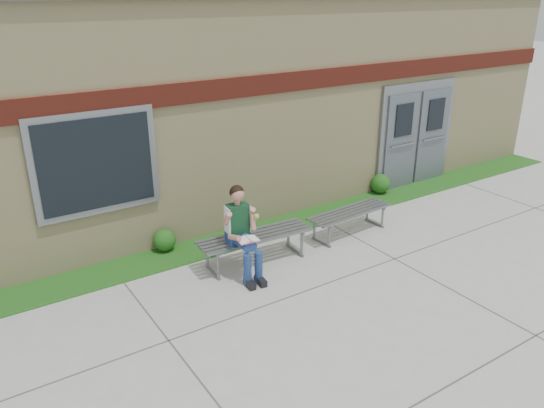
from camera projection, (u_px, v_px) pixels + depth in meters
ground at (371, 290)px, 7.86m from camera, size 80.00×80.00×0.00m
grass_strip at (274, 228)px, 9.87m from camera, size 16.00×0.80×0.02m
school_building at (190, 88)px, 11.70m from camera, size 16.20×6.22×4.20m
bench_left at (255, 241)px, 8.52m from camera, size 1.92×0.64×0.49m
bench_right at (350, 216)px, 9.55m from camera, size 1.72×0.59×0.44m
girl at (242, 230)px, 8.03m from camera, size 0.50×0.86×1.42m
shrub_mid at (164, 240)px, 8.94m from camera, size 0.38×0.38×0.38m
shrub_east at (380, 184)px, 11.46m from camera, size 0.42×0.42×0.42m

